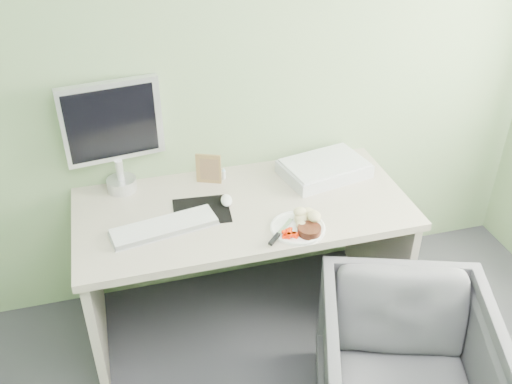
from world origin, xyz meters
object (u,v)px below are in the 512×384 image
object	(u,v)px
monitor	(114,131)
desk_chair	(403,368)
scanner	(324,169)
desk	(244,235)
plate	(298,228)

from	to	relation	value
monitor	desk_chair	bearing A→B (deg)	-54.94
monitor	scanner	bearing A→B (deg)	-16.42
desk	desk_chair	distance (m)	0.97
desk	desk_chair	bearing A→B (deg)	-58.35
desk_chair	scanner	bearing A→B (deg)	110.32
desk	scanner	bearing A→B (deg)	18.91
desk	monitor	bearing A→B (deg)	150.19
desk	plate	distance (m)	0.37
plate	desk_chair	xyz separation A→B (m)	(0.30, -0.55, -0.41)
monitor	desk	bearing A→B (deg)	-37.82
scanner	desk_chair	size ratio (longest dim) A/B	0.59
scanner	monitor	bearing A→B (deg)	159.95
scanner	monitor	world-z (taller)	monitor
plate	monitor	xyz separation A→B (m)	(-0.74, 0.56, 0.31)
plate	desk_chair	bearing A→B (deg)	-61.26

